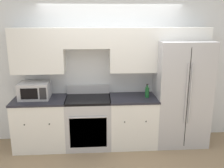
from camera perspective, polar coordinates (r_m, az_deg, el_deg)
ground_plane at (r=4.50m, az=0.27°, el=-15.32°), size 12.00×12.00×0.00m
wall_back at (r=4.54m, az=0.06°, el=4.82°), size 8.00×0.39×2.60m
lower_cabinets_left at (r=4.67m, az=-15.87°, el=-8.57°), size 0.93×0.64×0.90m
lower_cabinets_right at (r=4.61m, az=4.73°, el=-8.32°), size 0.84×0.64×0.90m
oven_range at (r=4.57m, az=-5.37°, el=-8.53°), size 0.78×0.65×1.06m
refrigerator at (r=4.70m, az=15.39°, el=-1.99°), size 0.93×0.75×1.89m
microwave at (r=4.55m, az=-17.26°, el=-1.41°), size 0.51×0.40×0.28m
bottle at (r=4.45m, az=8.03°, el=-1.82°), size 0.07×0.07×0.24m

